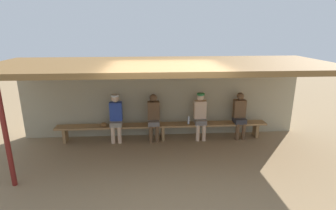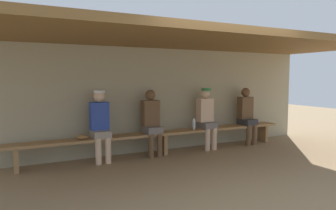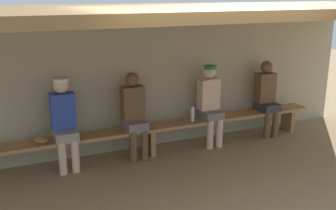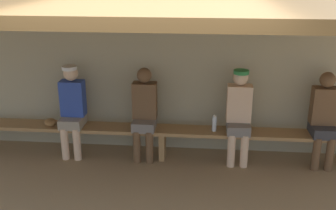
{
  "view_description": "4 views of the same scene",
  "coord_description": "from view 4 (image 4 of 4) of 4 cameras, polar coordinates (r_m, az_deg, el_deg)",
  "views": [
    {
      "loc": [
        -0.35,
        -5.47,
        3.1
      ],
      "look_at": [
        0.14,
        1.37,
        1.08
      ],
      "focal_mm": 28.03,
      "sensor_mm": 36.0,
      "label": 1
    },
    {
      "loc": [
        -2.84,
        -4.2,
        1.58
      ],
      "look_at": [
        0.05,
        1.42,
        1.03
      ],
      "focal_mm": 33.6,
      "sensor_mm": 36.0,
      "label": 2
    },
    {
      "loc": [
        -2.15,
        -3.95,
        2.5
      ],
      "look_at": [
        0.16,
        1.21,
        0.88
      ],
      "focal_mm": 42.51,
      "sensor_mm": 36.0,
      "label": 3
    },
    {
      "loc": [
        0.57,
        -3.73,
        2.7
      ],
      "look_at": [
        0.1,
        1.32,
        0.9
      ],
      "focal_mm": 42.77,
      "sensor_mm": 36.0,
      "label": 4
    }
  ],
  "objects": [
    {
      "name": "water_bottle_clear",
      "position": [
        5.68,
        6.62,
        -2.63
      ],
      "size": [
        0.06,
        0.06,
        0.24
      ],
      "color": "silver",
      "rests_on": "bench"
    },
    {
      "name": "dugout_roof",
      "position": [
        4.48,
        -2.11,
        13.88
      ],
      "size": [
        8.0,
        2.8,
        0.12
      ],
      "primitive_type": "cube",
      "color": "brown",
      "rests_on": "back_wall"
    },
    {
      "name": "baseball_glove_tan",
      "position": [
        6.11,
        -16.4,
        -2.36
      ],
      "size": [
        0.26,
        0.29,
        0.09
      ],
      "primitive_type": "ellipsoid",
      "rotation": [
        0.0,
        0.0,
        5.17
      ],
      "color": "olive",
      "rests_on": "bench"
    },
    {
      "name": "player_with_sunglasses",
      "position": [
        5.65,
        10.07,
        -1.01
      ],
      "size": [
        0.34,
        0.42,
        1.34
      ],
      "color": "slate",
      "rests_on": "ground"
    },
    {
      "name": "bench",
      "position": [
        5.79,
        -0.81,
        -4.02
      ],
      "size": [
        6.0,
        0.36,
        0.46
      ],
      "color": "#9E7547",
      "rests_on": "ground"
    },
    {
      "name": "player_shirtless_tan",
      "position": [
        5.87,
        21.34,
        -1.48
      ],
      "size": [
        0.34,
        0.42,
        1.34
      ],
      "color": "#333338",
      "rests_on": "ground"
    },
    {
      "name": "back_wall",
      "position": [
        5.97,
        -0.38,
        3.99
      ],
      "size": [
        8.0,
        0.2,
        2.2
      ],
      "primitive_type": "cube",
      "color": "tan",
      "rests_on": "ground"
    },
    {
      "name": "player_near_post",
      "position": [
        5.7,
        -3.39,
        -0.75
      ],
      "size": [
        0.34,
        0.42,
        1.34
      ],
      "color": "slate",
      "rests_on": "ground"
    },
    {
      "name": "player_in_white",
      "position": [
        5.94,
        -13.49,
        -0.25
      ],
      "size": [
        0.34,
        0.42,
        1.34
      ],
      "color": "gray",
      "rests_on": "ground"
    }
  ]
}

